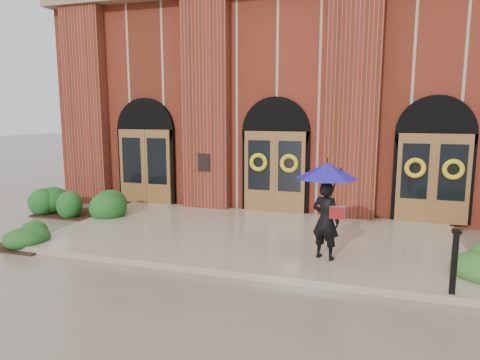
% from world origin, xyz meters
% --- Properties ---
extents(ground, '(90.00, 90.00, 0.00)m').
position_xyz_m(ground, '(0.00, 0.00, 0.00)').
color(ground, gray).
rests_on(ground, ground).
extents(landing, '(10.00, 5.30, 0.15)m').
position_xyz_m(landing, '(0.00, 0.15, 0.07)').
color(landing, tan).
rests_on(landing, ground).
extents(church_building, '(16.20, 12.53, 7.00)m').
position_xyz_m(church_building, '(0.00, 8.78, 3.50)').
color(church_building, maroon).
rests_on(church_building, ground).
extents(man_with_umbrella, '(1.65, 1.65, 2.05)m').
position_xyz_m(man_with_umbrella, '(2.01, -1.19, 1.59)').
color(man_with_umbrella, black).
rests_on(man_with_umbrella, landing).
extents(metal_post, '(0.16, 0.16, 1.12)m').
position_xyz_m(metal_post, '(4.30, -2.35, 0.74)').
color(metal_post, black).
rests_on(metal_post, landing).
extents(hedge_wall_left, '(3.14, 1.25, 0.80)m').
position_xyz_m(hedge_wall_left, '(-5.55, 1.04, 0.40)').
color(hedge_wall_left, '#1C521B').
rests_on(hedge_wall_left, ground).
extents(hedge_front_left, '(1.29, 1.11, 0.46)m').
position_xyz_m(hedge_front_left, '(-5.10, -2.00, 0.23)').
color(hedge_front_left, '#1E4F1B').
rests_on(hedge_front_left, ground).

